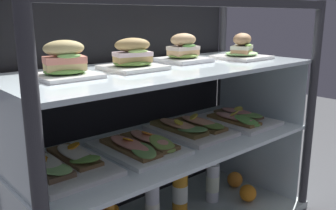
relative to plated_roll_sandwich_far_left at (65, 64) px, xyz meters
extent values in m
cylinder|color=#333338|center=(-0.22, -0.28, -0.27)|extent=(0.04, 0.04, 0.94)
cylinder|color=#333338|center=(1.01, -0.28, -0.27)|extent=(0.04, 0.04, 0.94)
cylinder|color=#333338|center=(1.01, 0.24, -0.27)|extent=(0.04, 0.04, 0.94)
cube|color=#333338|center=(0.40, -0.28, 0.18)|extent=(1.23, 0.03, 0.03)
cube|color=black|center=(0.40, 0.25, -0.25)|extent=(1.19, 0.01, 0.91)
cube|color=silver|center=(0.99, -0.02, -0.53)|extent=(0.01, 0.48, 0.36)
cube|color=silver|center=(0.40, -0.02, -0.34)|extent=(1.21, 0.50, 0.01)
cube|color=silver|center=(-0.20, -0.02, -0.20)|extent=(0.01, 0.48, 0.28)
cube|color=silver|center=(0.99, -0.02, -0.20)|extent=(0.01, 0.48, 0.28)
cube|color=silver|center=(0.40, -0.02, -0.05)|extent=(1.21, 0.50, 0.01)
cube|color=white|center=(0.00, 0.00, -0.04)|extent=(0.18, 0.18, 0.01)
ellipsoid|color=#69AA48|center=(0.00, 0.00, -0.02)|extent=(0.13, 0.11, 0.02)
cube|color=#D9C27A|center=(0.00, 0.00, -0.01)|extent=(0.13, 0.10, 0.02)
cube|color=#E38670|center=(0.00, 0.00, 0.01)|extent=(0.13, 0.10, 0.02)
ellipsoid|color=#80BE5C|center=(0.00, -0.03, 0.03)|extent=(0.08, 0.04, 0.02)
ellipsoid|color=tan|center=(0.00, 0.00, 0.05)|extent=(0.14, 0.10, 0.05)
cube|color=white|center=(0.26, 0.00, -0.04)|extent=(0.19, 0.19, 0.01)
ellipsoid|color=#5E8B38|center=(0.26, 0.00, -0.02)|extent=(0.14, 0.12, 0.02)
cube|color=tan|center=(0.26, 0.00, -0.01)|extent=(0.14, 0.09, 0.02)
cube|color=silver|center=(0.26, 0.00, 0.01)|extent=(0.14, 0.10, 0.01)
ellipsoid|color=#95C05F|center=(0.26, -0.03, 0.02)|extent=(0.08, 0.04, 0.01)
ellipsoid|color=#A78850|center=(0.26, 0.00, 0.04)|extent=(0.14, 0.10, 0.05)
cube|color=white|center=(0.54, 0.04, -0.04)|extent=(0.18, 0.18, 0.02)
ellipsoid|color=#749F41|center=(0.54, 0.04, -0.02)|extent=(0.13, 0.11, 0.02)
cube|color=#E8B97F|center=(0.54, 0.04, 0.00)|extent=(0.12, 0.07, 0.02)
cube|color=beige|center=(0.54, 0.04, 0.01)|extent=(0.12, 0.08, 0.02)
ellipsoid|color=#56973F|center=(0.54, 0.01, 0.02)|extent=(0.07, 0.03, 0.01)
ellipsoid|color=tan|center=(0.54, 0.04, 0.05)|extent=(0.12, 0.08, 0.05)
cube|color=white|center=(0.80, -0.05, -0.04)|extent=(0.20, 0.20, 0.01)
ellipsoid|color=#8CC671|center=(0.80, -0.05, -0.02)|extent=(0.15, 0.13, 0.02)
cube|color=tan|center=(0.80, -0.05, -0.01)|extent=(0.14, 0.12, 0.02)
cube|color=beige|center=(0.80, -0.05, 0.01)|extent=(0.15, 0.12, 0.02)
ellipsoid|color=#83C44A|center=(0.80, -0.08, 0.02)|extent=(0.08, 0.06, 0.01)
ellipsoid|color=#AC8055|center=(0.80, -0.05, 0.04)|extent=(0.15, 0.12, 0.05)
cube|color=white|center=(-0.03, 0.00, -0.33)|extent=(0.25, 0.34, 0.02)
cube|color=brown|center=(-0.08, 0.01, -0.31)|extent=(0.09, 0.24, 0.02)
ellipsoid|color=#98CF71|center=(-0.08, -0.06, -0.30)|extent=(0.10, 0.14, 0.02)
ellipsoid|color=silver|center=(-0.08, 0.01, -0.30)|extent=(0.07, 0.19, 0.02)
cylinder|color=orange|center=(-0.09, 0.00, -0.28)|extent=(0.06, 0.06, 0.03)
cube|color=brown|center=(0.02, 0.03, -0.31)|extent=(0.09, 0.24, 0.01)
ellipsoid|color=#699E3F|center=(0.02, -0.04, -0.30)|extent=(0.11, 0.14, 0.04)
ellipsoid|color=white|center=(0.02, 0.03, -0.30)|extent=(0.07, 0.19, 0.02)
cylinder|color=orange|center=(0.04, 0.06, -0.29)|extent=(0.06, 0.07, 0.02)
cube|color=white|center=(0.26, -0.02, -0.33)|extent=(0.25, 0.34, 0.01)
cube|color=brown|center=(0.21, -0.02, -0.32)|extent=(0.09, 0.27, 0.01)
ellipsoid|color=#71A551|center=(0.21, -0.10, -0.30)|extent=(0.11, 0.15, 0.03)
ellipsoid|color=#F1957F|center=(0.21, -0.02, -0.30)|extent=(0.07, 0.22, 0.02)
cylinder|color=orange|center=(0.21, -0.01, -0.29)|extent=(0.05, 0.05, 0.02)
cube|color=brown|center=(0.31, -0.02, -0.32)|extent=(0.09, 0.26, 0.01)
ellipsoid|color=#90B64E|center=(0.31, -0.09, -0.30)|extent=(0.09, 0.14, 0.04)
ellipsoid|color=#EFA488|center=(0.31, -0.02, -0.30)|extent=(0.07, 0.21, 0.02)
cylinder|color=orange|center=(0.30, -0.01, -0.29)|extent=(0.05, 0.05, 0.03)
cube|color=white|center=(0.54, 0.00, -0.33)|extent=(0.25, 0.34, 0.02)
cube|color=brown|center=(0.50, 0.02, -0.31)|extent=(0.09, 0.27, 0.02)
ellipsoid|color=#6A9F56|center=(0.50, -0.06, -0.30)|extent=(0.11, 0.15, 0.03)
ellipsoid|color=#E6A37B|center=(0.50, 0.02, -0.30)|extent=(0.07, 0.22, 0.02)
cylinder|color=yellow|center=(0.49, 0.01, -0.28)|extent=(0.06, 0.06, 0.02)
cube|color=brown|center=(0.60, 0.00, -0.31)|extent=(0.09, 0.25, 0.01)
ellipsoid|color=olive|center=(0.60, -0.07, -0.30)|extent=(0.10, 0.14, 0.02)
ellipsoid|color=#E19D78|center=(0.60, 0.00, -0.30)|extent=(0.07, 0.20, 0.02)
cylinder|color=#FBE046|center=(0.59, 0.04, -0.29)|extent=(0.06, 0.07, 0.03)
cube|color=white|center=(0.81, -0.03, -0.33)|extent=(0.25, 0.34, 0.02)
cube|color=brown|center=(0.77, -0.05, -0.31)|extent=(0.09, 0.25, 0.01)
ellipsoid|color=#6BB44C|center=(0.77, -0.12, -0.30)|extent=(0.09, 0.13, 0.04)
ellipsoid|color=#DE9589|center=(0.77, -0.05, -0.30)|extent=(0.07, 0.20, 0.02)
cylinder|color=yellow|center=(0.78, -0.04, -0.29)|extent=(0.07, 0.07, 0.03)
cube|color=brown|center=(0.86, 0.00, -0.32)|extent=(0.09, 0.23, 0.01)
ellipsoid|color=#77AB4F|center=(0.86, -0.07, -0.30)|extent=(0.10, 0.13, 0.02)
ellipsoid|color=#E99489|center=(0.86, 0.00, -0.30)|extent=(0.07, 0.19, 0.02)
cylinder|color=#EAD749|center=(0.86, 0.00, -0.29)|extent=(0.04, 0.04, 0.02)
cylinder|color=orange|center=(0.14, 0.01, -0.52)|extent=(0.03, 0.03, 0.05)
cylinder|color=gold|center=(0.14, 0.01, -0.49)|extent=(0.04, 0.04, 0.01)
cylinder|color=white|center=(0.34, 0.00, -0.61)|extent=(0.06, 0.06, 0.20)
cylinder|color=silver|center=(0.34, 0.00, -0.62)|extent=(0.06, 0.06, 0.07)
cylinder|color=silver|center=(0.34, 0.00, -0.50)|extent=(0.03, 0.03, 0.03)
cylinder|color=black|center=(0.34, 0.00, -0.47)|extent=(0.04, 0.04, 0.01)
cylinder|color=orange|center=(0.51, 0.02, -0.62)|extent=(0.07, 0.07, 0.19)
cylinder|color=silver|center=(0.51, 0.02, -0.61)|extent=(0.07, 0.07, 0.08)
cylinder|color=orange|center=(0.51, 0.02, -0.50)|extent=(0.03, 0.03, 0.05)
cylinder|color=black|center=(0.51, 0.02, -0.46)|extent=(0.03, 0.03, 0.02)
cylinder|color=white|center=(0.70, 0.00, -0.62)|extent=(0.06, 0.06, 0.18)
cylinder|color=#E4EECF|center=(0.70, 0.00, -0.62)|extent=(0.06, 0.06, 0.08)
cylinder|color=white|center=(0.70, 0.00, -0.51)|extent=(0.03, 0.03, 0.04)
cylinder|color=gold|center=(0.70, 0.00, -0.48)|extent=(0.04, 0.04, 0.02)
sphere|color=orange|center=(0.89, 0.02, -0.67)|extent=(0.08, 0.08, 0.08)
sphere|color=orange|center=(0.82, -0.11, -0.67)|extent=(0.08, 0.08, 0.08)
camera|label=1|loc=(-0.50, -1.03, 0.14)|focal=39.05mm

